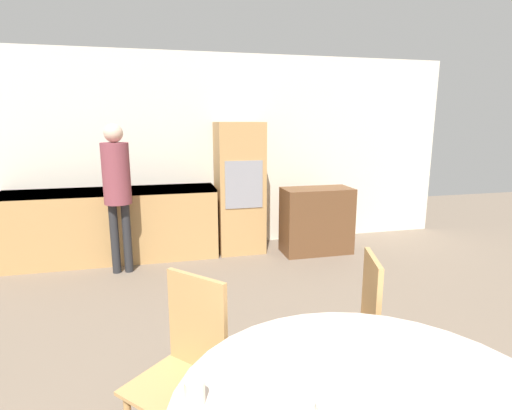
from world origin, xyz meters
name	(u,v)px	position (x,y,z in m)	size (l,w,h in m)	color
wall_back	(212,152)	(0.00, 5.58, 1.30)	(6.90, 0.05, 2.60)	silver
kitchen_counter	(112,224)	(-1.32, 5.23, 0.46)	(2.57, 0.60, 0.89)	tan
oven_unit	(239,188)	(0.31, 5.24, 0.85)	(0.60, 0.59, 1.71)	tan
sideboard	(316,221)	(1.27, 4.88, 0.43)	(0.90, 0.45, 0.87)	brown
chair_far_left	(186,360)	(-0.64, 1.98, 0.53)	(0.57, 0.57, 0.96)	tan
chair_far_right	(354,325)	(0.37, 2.10, 0.53)	(0.50, 0.50, 0.96)	tan
person_standing	(117,181)	(-1.18, 4.74, 1.06)	(0.30, 0.30, 1.70)	#262628
cup	(195,392)	(-0.64, 1.38, 0.79)	(0.07, 0.07, 0.09)	beige
bowl_centre	(335,410)	(-0.19, 1.20, 0.77)	(0.13, 0.13, 0.05)	silver
bowl_far	(276,370)	(-0.31, 1.47, 0.76)	(0.14, 0.14, 0.04)	white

